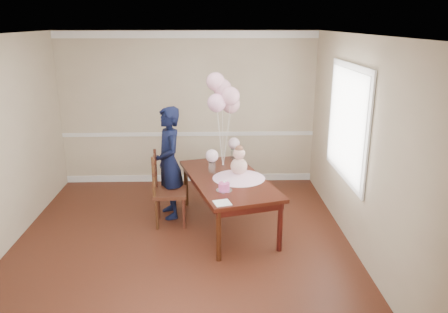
% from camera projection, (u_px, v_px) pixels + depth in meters
% --- Properties ---
extents(floor, '(4.50, 5.00, 0.00)m').
position_uv_depth(floor, '(182.00, 247.00, 5.75)').
color(floor, '#35150D').
rests_on(floor, ground).
extents(ceiling, '(4.50, 5.00, 0.02)m').
position_uv_depth(ceiling, '(175.00, 35.00, 4.94)').
color(ceiling, white).
rests_on(ceiling, wall_back).
extents(wall_back, '(4.50, 0.02, 2.70)m').
position_uv_depth(wall_back, '(188.00, 109.00, 7.73)').
color(wall_back, tan).
rests_on(wall_back, floor).
extents(wall_front, '(4.50, 0.02, 2.70)m').
position_uv_depth(wall_front, '(153.00, 253.00, 2.96)').
color(wall_front, tan).
rests_on(wall_front, floor).
extents(wall_right, '(0.02, 5.00, 2.70)m').
position_uv_depth(wall_right, '(360.00, 147.00, 5.41)').
color(wall_right, tan).
rests_on(wall_right, floor).
extents(chair_rail_trim, '(4.50, 0.02, 0.07)m').
position_uv_depth(chair_rail_trim, '(189.00, 134.00, 7.85)').
color(chair_rail_trim, silver).
rests_on(chair_rail_trim, wall_back).
extents(crown_molding, '(4.50, 0.02, 0.12)m').
position_uv_depth(crown_molding, '(186.00, 34.00, 7.34)').
color(crown_molding, white).
rests_on(crown_molding, wall_back).
extents(baseboard_trim, '(4.50, 0.02, 0.12)m').
position_uv_depth(baseboard_trim, '(190.00, 178.00, 8.10)').
color(baseboard_trim, white).
rests_on(baseboard_trim, floor).
extents(window_frame, '(0.02, 1.66, 1.56)m').
position_uv_depth(window_frame, '(347.00, 123.00, 5.83)').
color(window_frame, silver).
rests_on(window_frame, wall_right).
extents(window_blinds, '(0.01, 1.50, 1.40)m').
position_uv_depth(window_blinds, '(346.00, 123.00, 5.83)').
color(window_blinds, silver).
rests_on(window_blinds, wall_right).
extents(dining_table_top, '(1.47, 2.14, 0.05)m').
position_uv_depth(dining_table_top, '(228.00, 180.00, 6.16)').
color(dining_table_top, black).
rests_on(dining_table_top, table_leg_fl).
extents(table_apron, '(1.35, 2.02, 0.10)m').
position_uv_depth(table_apron, '(228.00, 184.00, 6.18)').
color(table_apron, black).
rests_on(table_apron, table_leg_fl).
extents(table_leg_fl, '(0.08, 0.08, 0.68)m').
position_uv_depth(table_leg_fl, '(219.00, 235.00, 5.34)').
color(table_leg_fl, black).
rests_on(table_leg_fl, floor).
extents(table_leg_fr, '(0.08, 0.08, 0.68)m').
position_uv_depth(table_leg_fr, '(280.00, 226.00, 5.57)').
color(table_leg_fr, black).
rests_on(table_leg_fr, floor).
extents(table_leg_bl, '(0.08, 0.08, 0.68)m').
position_uv_depth(table_leg_bl, '(186.00, 185.00, 6.97)').
color(table_leg_bl, black).
rests_on(table_leg_bl, floor).
extents(table_leg_br, '(0.08, 0.08, 0.68)m').
position_uv_depth(table_leg_br, '(235.00, 180.00, 7.21)').
color(table_leg_br, black).
rests_on(table_leg_br, floor).
extents(baby_skirt, '(0.92, 0.92, 0.10)m').
position_uv_depth(baby_skirt, '(239.00, 175.00, 6.14)').
color(baby_skirt, '#FFBBDF').
rests_on(baby_skirt, dining_table_top).
extents(baby_torso, '(0.23, 0.23, 0.23)m').
position_uv_depth(baby_torso, '(239.00, 166.00, 6.10)').
color(baby_torso, pink).
rests_on(baby_torso, baby_skirt).
extents(baby_head, '(0.17, 0.17, 0.17)m').
position_uv_depth(baby_head, '(239.00, 154.00, 6.04)').
color(baby_head, '#E4AB9D').
rests_on(baby_head, baby_torso).
extents(baby_hair, '(0.12, 0.12, 0.12)m').
position_uv_depth(baby_hair, '(239.00, 149.00, 6.03)').
color(baby_hair, brown).
rests_on(baby_hair, baby_head).
extents(cake_platter, '(0.26, 0.26, 0.01)m').
position_uv_depth(cake_platter, '(224.00, 190.00, 5.70)').
color(cake_platter, '#BCBDC1').
rests_on(cake_platter, dining_table_top).
extents(birthday_cake, '(0.18, 0.18, 0.10)m').
position_uv_depth(birthday_cake, '(224.00, 186.00, 5.68)').
color(birthday_cake, '#D94495').
rests_on(birthday_cake, cake_platter).
extents(cake_flower_a, '(0.03, 0.03, 0.03)m').
position_uv_depth(cake_flower_a, '(224.00, 182.00, 5.66)').
color(cake_flower_a, white).
rests_on(cake_flower_a, birthday_cake).
extents(cake_flower_b, '(0.03, 0.03, 0.03)m').
position_uv_depth(cake_flower_b, '(226.00, 181.00, 5.69)').
color(cake_flower_b, white).
rests_on(cake_flower_b, birthday_cake).
extents(rose_vase_near, '(0.12, 0.12, 0.16)m').
position_uv_depth(rose_vase_near, '(212.00, 167.00, 6.36)').
color(rose_vase_near, white).
rests_on(rose_vase_near, dining_table_top).
extents(roses_near, '(0.19, 0.19, 0.19)m').
position_uv_depth(roses_near, '(212.00, 156.00, 6.30)').
color(roses_near, '#F6CEDF').
rests_on(roses_near, rose_vase_near).
extents(rose_vase_far, '(0.12, 0.12, 0.16)m').
position_uv_depth(rose_vase_far, '(234.00, 154.00, 6.99)').
color(rose_vase_far, white).
rests_on(rose_vase_far, dining_table_top).
extents(roses_far, '(0.19, 0.19, 0.19)m').
position_uv_depth(roses_far, '(234.00, 143.00, 6.94)').
color(roses_far, silver).
rests_on(roses_far, rose_vase_far).
extents(napkin, '(0.24, 0.24, 0.01)m').
position_uv_depth(napkin, '(222.00, 203.00, 5.30)').
color(napkin, white).
rests_on(napkin, dining_table_top).
extents(balloon_weight, '(0.05, 0.05, 0.02)m').
position_uv_depth(balloon_weight, '(223.00, 165.00, 6.67)').
color(balloon_weight, silver).
rests_on(balloon_weight, dining_table_top).
extents(balloon_a, '(0.27, 0.27, 0.27)m').
position_uv_depth(balloon_a, '(217.00, 103.00, 6.35)').
color(balloon_a, '#FFB4DA').
rests_on(balloon_a, balloon_ribbon_a).
extents(balloon_b, '(0.27, 0.27, 0.27)m').
position_uv_depth(balloon_b, '(230.00, 96.00, 6.33)').
color(balloon_b, '#F1ABC0').
rests_on(balloon_b, balloon_ribbon_b).
extents(balloon_c, '(0.27, 0.27, 0.27)m').
position_uv_depth(balloon_c, '(222.00, 88.00, 6.42)').
color(balloon_c, '#DE9DB0').
rests_on(balloon_c, balloon_ribbon_c).
extents(balloon_d, '(0.27, 0.27, 0.27)m').
position_uv_depth(balloon_d, '(216.00, 82.00, 6.38)').
color(balloon_d, '#F8B0C7').
rests_on(balloon_d, balloon_ribbon_d).
extents(balloon_e, '(0.27, 0.27, 0.27)m').
position_uv_depth(balloon_e, '(231.00, 104.00, 6.51)').
color(balloon_e, '#D798A5').
rests_on(balloon_e, balloon_ribbon_e).
extents(balloon_ribbon_a, '(0.09, 0.03, 0.82)m').
position_uv_depth(balloon_ribbon_a, '(220.00, 139.00, 6.53)').
color(balloon_ribbon_a, white).
rests_on(balloon_ribbon_a, balloon_weight).
extents(balloon_ribbon_b, '(0.11, 0.03, 0.91)m').
position_uv_depth(balloon_ribbon_b, '(227.00, 136.00, 6.52)').
color(balloon_ribbon_b, white).
rests_on(balloon_ribbon_b, balloon_weight).
extents(balloon_ribbon_c, '(0.01, 0.09, 1.01)m').
position_uv_depth(balloon_ribbon_c, '(223.00, 132.00, 6.56)').
color(balloon_ribbon_c, white).
rests_on(balloon_ribbon_c, balloon_weight).
extents(balloon_ribbon_d, '(0.11, 0.08, 1.11)m').
position_uv_depth(balloon_ribbon_d, '(219.00, 129.00, 6.54)').
color(balloon_ribbon_d, white).
rests_on(balloon_ribbon_d, balloon_weight).
extents(balloon_ribbon_e, '(0.12, 0.11, 0.76)m').
position_uv_depth(balloon_ribbon_e, '(227.00, 140.00, 6.61)').
color(balloon_ribbon_e, silver).
rests_on(balloon_ribbon_e, balloon_weight).
extents(dining_chair_seat, '(0.49, 0.49, 0.05)m').
position_uv_depth(dining_chair_seat, '(170.00, 193.00, 6.30)').
color(dining_chair_seat, '#38190F').
rests_on(dining_chair_seat, chair_leg_fl).
extents(chair_leg_fl, '(0.04, 0.04, 0.46)m').
position_uv_depth(chair_leg_fl, '(157.00, 214.00, 6.18)').
color(chair_leg_fl, '#351B0E').
rests_on(chair_leg_fl, floor).
extents(chair_leg_fr, '(0.04, 0.04, 0.46)m').
position_uv_depth(chair_leg_fr, '(184.00, 214.00, 6.21)').
color(chair_leg_fr, '#3C1810').
rests_on(chair_leg_fr, floor).
extents(chair_leg_bl, '(0.04, 0.04, 0.46)m').
position_uv_depth(chair_leg_bl, '(159.00, 204.00, 6.54)').
color(chair_leg_bl, '#39180F').
rests_on(chair_leg_bl, floor).
extents(chair_leg_br, '(0.04, 0.04, 0.46)m').
position_uv_depth(chair_leg_br, '(184.00, 203.00, 6.57)').
color(chair_leg_br, '#32190D').
rests_on(chair_leg_br, floor).
extents(chair_back_post_l, '(0.04, 0.04, 0.59)m').
position_uv_depth(chair_back_post_l, '(153.00, 178.00, 6.01)').
color(chair_back_post_l, '#3B2010').
rests_on(chair_back_post_l, dining_chair_seat).
extents(chair_back_post_r, '(0.04, 0.04, 0.59)m').
position_uv_depth(chair_back_post_r, '(155.00, 169.00, 6.38)').
color(chair_back_post_r, '#35160E').
rests_on(chair_back_post_r, dining_chair_seat).
extents(chair_slat_low, '(0.05, 0.43, 0.05)m').
position_uv_depth(chair_slat_low, '(155.00, 181.00, 6.23)').
color(chair_slat_low, '#381C0F').
rests_on(chair_slat_low, dining_chair_seat).
extents(chair_slat_mid, '(0.05, 0.43, 0.05)m').
position_uv_depth(chair_slat_mid, '(154.00, 170.00, 6.18)').
color(chair_slat_mid, black).
rests_on(chair_slat_mid, dining_chair_seat).
extents(chair_slat_top, '(0.05, 0.43, 0.05)m').
position_uv_depth(chair_slat_top, '(154.00, 159.00, 6.13)').
color(chair_slat_top, '#36190E').
rests_on(chair_slat_top, dining_chair_seat).
extents(woman, '(0.58, 0.71, 1.68)m').
position_uv_depth(woman, '(169.00, 163.00, 6.46)').
color(woman, black).
rests_on(woman, floor).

